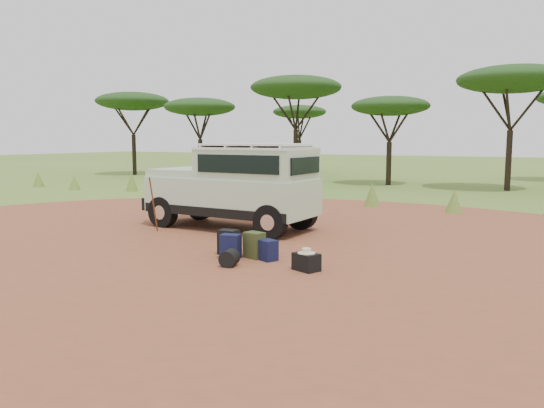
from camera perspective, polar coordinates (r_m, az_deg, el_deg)
The scene contains 13 objects.
ground at distance 12.15m, azimuth -1.73°, elevation -4.90°, with size 140.00×140.00×0.00m, color #53772A.
dirt_clearing at distance 12.15m, azimuth -1.73°, elevation -4.88°, with size 23.00×23.00×0.01m, color brown.
grass_fringe at distance 19.97m, azimuth 10.93°, elevation 0.84°, with size 36.60×1.60×0.90m.
acacia_treeline at distance 30.67m, azimuth 18.51°, elevation 11.09°, with size 46.70×13.20×6.26m.
safari_vehicle at distance 14.79m, azimuth -3.91°, elevation 1.74°, with size 5.03×2.20×2.39m.
walking_staff at distance 14.46m, azimuth -12.62°, elevation -0.08°, with size 0.04×0.04×1.63m, color brown.
backpack_black at distance 11.61m, azimuth -4.72°, elevation -4.11°, with size 0.40×0.29×0.55m, color black.
backpack_navy at distance 11.20m, azimuth -4.46°, elevation -4.59°, with size 0.40×0.28×0.52m, color #13163E.
backpack_olive at distance 11.22m, azimuth -1.91°, elevation -4.46°, with size 0.40×0.29×0.56m, color #3C4520.
duffel_navy at distance 11.01m, azimuth -0.48°, elevation -5.00°, with size 0.39×0.29×0.44m, color #13163E.
hard_case at distance 10.20m, azimuth 3.72°, elevation -6.25°, with size 0.48×0.34×0.34m, color black.
stuff_sack at distance 10.54m, azimuth -4.60°, elevation -5.84°, with size 0.34×0.34×0.34m, color black.
safari_hat at distance 10.16m, azimuth 3.73°, elevation -5.11°, with size 0.34×0.34×0.10m.
Camera 1 is at (5.88, -10.34, 2.51)m, focal length 35.00 mm.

